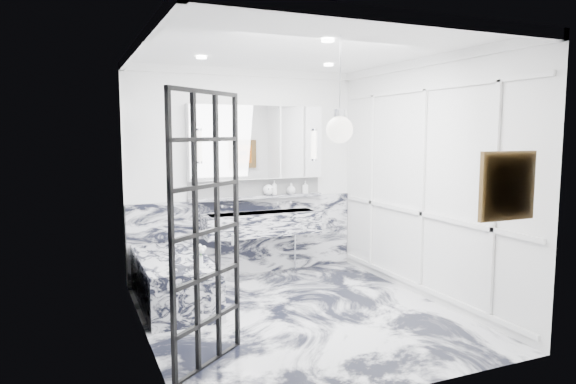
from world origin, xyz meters
name	(u,v)px	position (x,y,z in m)	size (l,w,h in m)	color
floor	(300,314)	(0.00, 0.00, 0.00)	(3.60, 3.60, 0.00)	silver
ceiling	(300,48)	(0.00, 0.00, 2.80)	(3.60, 3.60, 0.00)	white
wall_back	(245,173)	(0.00, 1.80, 1.40)	(3.60, 3.60, 0.00)	white
wall_front	(403,209)	(0.00, -1.80, 1.40)	(3.60, 3.60, 0.00)	white
wall_left	(143,192)	(-1.60, 0.00, 1.40)	(3.60, 3.60, 0.00)	white
wall_right	(424,180)	(1.60, 0.00, 1.40)	(3.60, 3.60, 0.00)	white
marble_clad_back	(246,236)	(0.00, 1.78, 0.53)	(3.18, 0.05, 1.05)	silver
marble_clad_left	(145,199)	(-1.59, 0.00, 1.34)	(0.02, 3.56, 2.68)	silver
panel_molding	(422,188)	(1.58, 0.00, 1.30)	(0.03, 3.40, 2.30)	white
soap_bottle_a	(274,188)	(0.40, 1.71, 1.19)	(0.08, 0.08, 0.20)	#8C5919
soap_bottle_b	(305,187)	(0.87, 1.71, 1.18)	(0.08, 0.08, 0.18)	#4C4C51
soap_bottle_c	(291,188)	(0.65, 1.71, 1.17)	(0.12, 0.12, 0.16)	silver
face_pot	(268,190)	(0.31, 1.71, 1.17)	(0.15, 0.15, 0.15)	white
amber_bottle	(276,191)	(0.42, 1.71, 1.14)	(0.04, 0.04, 0.10)	#8C5919
flower_vase	(199,262)	(-1.01, 0.31, 0.61)	(0.08, 0.08, 0.12)	silver
crittall_door	(207,232)	(-1.20, -0.77, 1.14)	(0.88, 0.04, 2.27)	black
artwork	(508,186)	(1.05, -1.76, 1.52)	(0.46, 0.04, 0.46)	#D05D15
pendant_light	(340,130)	(-0.12, -1.05, 1.97)	(0.22, 0.22, 0.22)	white
trough_sink	(262,223)	(0.15, 1.55, 0.73)	(1.60, 0.45, 0.30)	silver
ledge	(257,197)	(0.15, 1.72, 1.07)	(1.90, 0.14, 0.04)	silver
subway_tile	(256,187)	(0.15, 1.78, 1.21)	(1.90, 0.03, 0.23)	white
mirror_cabinet	(257,142)	(0.15, 1.73, 1.82)	(1.90, 0.16, 1.00)	white
sconce_left	(199,146)	(-0.67, 1.63, 1.78)	(0.07, 0.07, 0.40)	white
sconce_right	(314,145)	(0.97, 1.63, 1.78)	(0.07, 0.07, 0.40)	white
bathtub	(173,280)	(-1.18, 0.90, 0.28)	(0.75, 1.65, 0.55)	silver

